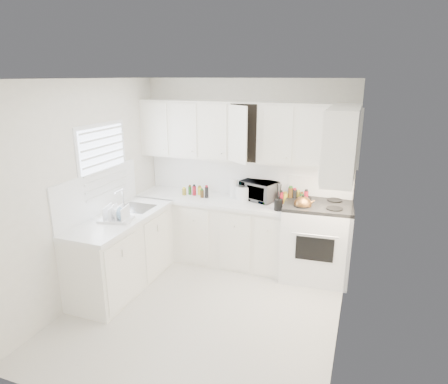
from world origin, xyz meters
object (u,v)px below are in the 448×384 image
at_px(microwave, 259,188).
at_px(dish_rack, 116,212).
at_px(tea_kettle, 303,204).
at_px(stove, 317,230).
at_px(rice_cooker, 244,191).
at_px(utensil_crock, 279,197).

xyz_separation_m(microwave, dish_rack, (-1.40, -1.39, -0.06)).
bearing_deg(tea_kettle, dish_rack, -163.96).
height_order(stove, dish_rack, stove).
bearing_deg(dish_rack, tea_kettle, 14.67).
xyz_separation_m(stove, dish_rack, (-2.25, -1.23, 0.39)).
distance_m(microwave, rice_cooker, 0.22).
bearing_deg(microwave, stove, 8.50).
bearing_deg(dish_rack, microwave, 32.14).
bearing_deg(rice_cooker, dish_rack, -124.67).
bearing_deg(stove, microwave, 164.82).
bearing_deg(utensil_crock, stove, 21.13).
relative_size(tea_kettle, dish_rack, 0.74).
bearing_deg(dish_rack, rice_cooker, 35.44).
distance_m(tea_kettle, dish_rack, 2.33).
xyz_separation_m(stove, rice_cooker, (-1.05, 0.10, 0.40)).
bearing_deg(rice_cooker, stove, 1.71).
xyz_separation_m(tea_kettle, dish_rack, (-2.07, -1.07, -0.01)).
bearing_deg(rice_cooker, tea_kettle, -9.47).
relative_size(stove, rice_cooker, 5.75).
bearing_deg(stove, tea_kettle, -142.70).
height_order(stove, utensil_crock, stove).
xyz_separation_m(tea_kettle, microwave, (-0.67, 0.32, 0.05)).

